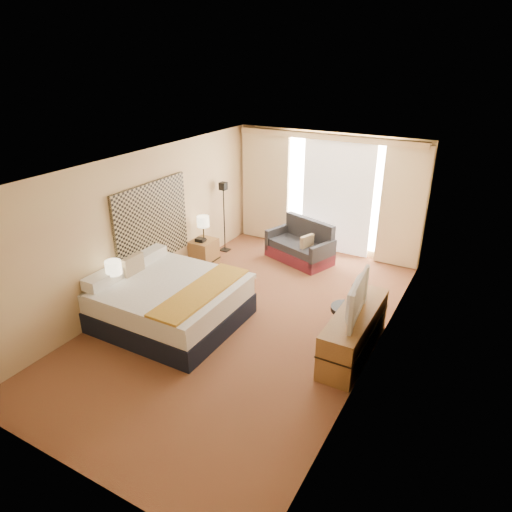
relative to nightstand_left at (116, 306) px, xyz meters
The scene contains 21 objects.
floor 2.16m from the nightstand_left, 29.31° to the left, with size 4.20×7.00×0.02m, color maroon.
ceiling 3.16m from the nightstand_left, 29.31° to the left, with size 4.20×7.00×0.02m, color white.
wall_back 5.02m from the nightstand_left, 67.66° to the left, with size 4.20×0.02×2.60m, color #DFC888.
wall_front 3.25m from the nightstand_left, 52.65° to the right, with size 4.20×0.02×2.60m, color #DFC888.
wall_left 1.49m from the nightstand_left, 102.36° to the left, with size 0.02×7.00×2.60m, color #DFC888.
wall_right 4.23m from the nightstand_left, 14.81° to the left, with size 0.02×7.00×2.60m, color #DFC888.
headboard 1.62m from the nightstand_left, 98.64° to the left, with size 0.06×1.85×1.50m, color black.
nightstand_left is the anchor object (origin of this frame).
nightstand_right 2.50m from the nightstand_left, 90.00° to the left, with size 0.45×0.52×0.55m, color olive.
media_dresser 3.85m from the nightstand_left, 15.84° to the left, with size 0.50×1.80×0.70m, color olive.
window 5.10m from the nightstand_left, 64.87° to the left, with size 2.30×0.02×2.30m, color white.
curtains 4.95m from the nightstand_left, 67.18° to the left, with size 4.12×0.19×2.56m.
bed 0.91m from the nightstand_left, 26.32° to the left, with size 2.13×1.95×1.04m.
loveseat 4.07m from the nightstand_left, 65.79° to the left, with size 1.56×1.16×0.87m.
floor_lamp 3.45m from the nightstand_left, 90.51° to the left, with size 0.20×0.20×1.57m.
desk_chair 3.76m from the nightstand_left, 21.08° to the left, with size 0.52×0.52×1.07m.
lamp_left 0.69m from the nightstand_left, 13.99° to the left, with size 0.26×0.26×0.54m.
lamp_right 2.59m from the nightstand_left, 89.72° to the left, with size 0.25×0.25×0.52m.
tissue_box 0.36m from the nightstand_left, 39.32° to the left, with size 0.11×0.11×0.10m, color #9ABDEE.
telephone 2.44m from the nightstand_left, 90.34° to the left, with size 0.19×0.15×0.07m, color black.
television 3.83m from the nightstand_left, 13.76° to the left, with size 1.03×0.14×0.59m, color black.
Camera 1 is at (3.32, -5.63, 4.10)m, focal length 32.00 mm.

